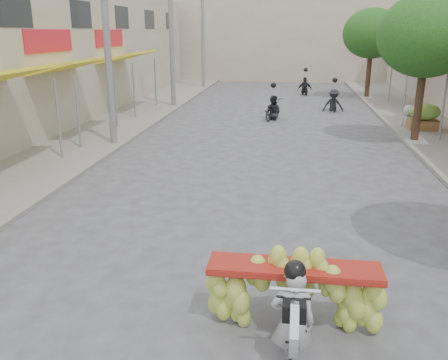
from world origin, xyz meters
The scene contains 13 objects.
sidewalk_left centered at (-7.00, 15.00, 0.06)m, with size 4.00×60.00×0.12m, color gray.
far_building centered at (0.00, 38.00, 3.50)m, with size 20.00×6.00×7.00m, color #B2A58D.
utility_pole_mid centered at (-5.40, 12.00, 4.03)m, with size 0.60×0.24×8.00m.
utility_pole_far centered at (-5.40, 21.00, 4.03)m, with size 0.60×0.24×8.00m.
utility_pole_back centered at (-5.40, 30.00, 4.03)m, with size 0.60×0.24×8.00m.
street_tree_mid centered at (5.40, 14.00, 3.78)m, with size 3.40×3.40×5.25m.
street_tree_far centered at (5.40, 26.00, 3.78)m, with size 3.40×3.40×5.25m.
produce_crate_far centered at (6.20, 16.00, 0.71)m, with size 1.20×0.88×1.16m.
banana_motorbike centered at (0.94, 1.71, 0.69)m, with size 2.34×1.75×2.02m.
pedestrian centered at (5.77, 16.75, 0.99)m, with size 0.99×0.80×1.74m.
bg_motorbike_a centered at (0.02, 18.05, 0.74)m, with size 1.08×1.77×1.95m.
bg_motorbike_b centered at (3.00, 20.84, 0.88)m, with size 1.11×1.56×1.95m.
bg_motorbike_c centered at (1.71, 27.21, 0.81)m, with size 1.04×1.61×1.95m.
Camera 1 is at (0.78, -3.91, 3.96)m, focal length 38.00 mm.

